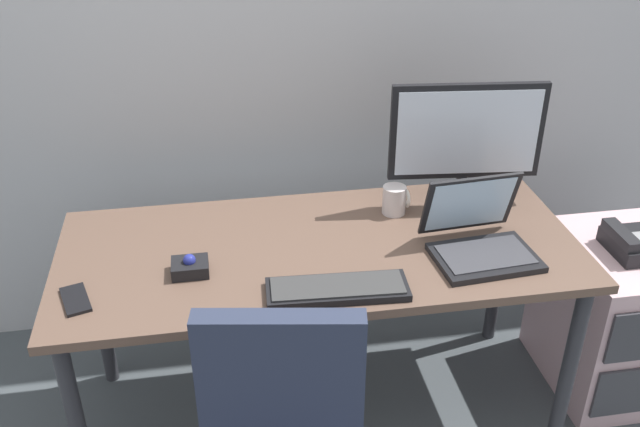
% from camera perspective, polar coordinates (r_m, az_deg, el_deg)
% --- Properties ---
extents(ground_plane, '(8.00, 8.00, 0.00)m').
position_cam_1_polar(ground_plane, '(2.70, -0.00, -15.52)').
color(ground_plane, '#444A4E').
extents(desk, '(1.66, 0.72, 0.71)m').
position_cam_1_polar(desk, '(2.29, -0.00, -4.18)').
color(desk, brown).
rests_on(desk, ground).
extents(file_cabinet, '(0.42, 0.53, 0.59)m').
position_cam_1_polar(file_cabinet, '(2.85, 22.60, -7.65)').
color(file_cabinet, beige).
rests_on(file_cabinet, ground).
extents(desk_phone, '(0.17, 0.20, 0.09)m').
position_cam_1_polar(desk_phone, '(2.66, 23.96, -2.23)').
color(desk_phone, black).
rests_on(desk_phone, file_cabinet).
extents(monitor_main, '(0.52, 0.18, 0.44)m').
position_cam_1_polar(monitor_main, '(2.43, 11.75, 5.98)').
color(monitor_main, '#262628').
rests_on(monitor_main, desk).
extents(keyboard, '(0.42, 0.16, 0.03)m').
position_cam_1_polar(keyboard, '(2.03, 1.42, -6.12)').
color(keyboard, black).
rests_on(keyboard, desk).
extents(laptop, '(0.33, 0.31, 0.23)m').
position_cam_1_polar(laptop, '(2.25, 12.77, -1.88)').
color(laptop, black).
rests_on(laptop, desk).
extents(trackball_mouse, '(0.11, 0.09, 0.07)m').
position_cam_1_polar(trackball_mouse, '(2.15, -10.47, -4.24)').
color(trackball_mouse, black).
rests_on(trackball_mouse, desk).
extents(coffee_mug, '(0.09, 0.08, 0.10)m').
position_cam_1_polar(coffee_mug, '(2.42, 6.09, 1.11)').
color(coffee_mug, silver).
rests_on(coffee_mug, desk).
extents(cell_phone, '(0.11, 0.16, 0.01)m').
position_cam_1_polar(cell_phone, '(2.12, -19.17, -6.59)').
color(cell_phone, black).
rests_on(cell_phone, desk).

